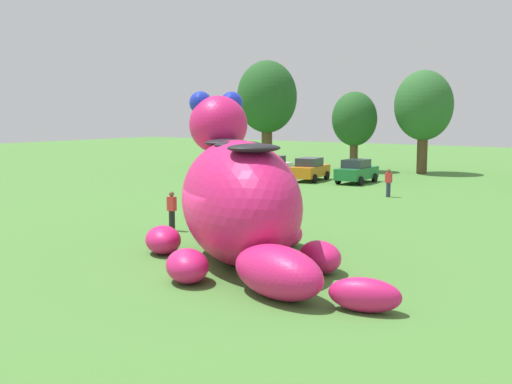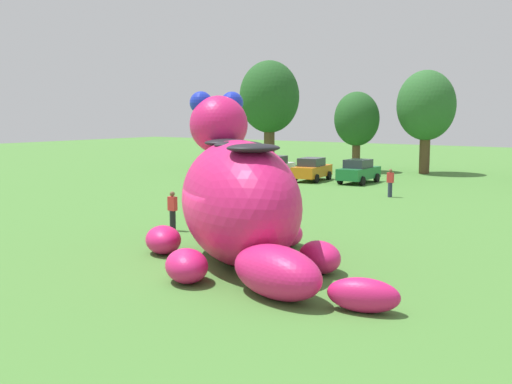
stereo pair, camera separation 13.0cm
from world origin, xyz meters
name	(u,v)px [view 1 (the left image)]	position (x,y,z in m)	size (l,w,h in m)	color
ground_plane	(203,267)	(0.00, 0.00, 0.00)	(160.00, 160.00, 0.00)	#4C8438
giant_inflatable_creature	(240,200)	(0.64, 1.18, 2.14)	(10.93, 8.15, 5.86)	#E01E6B
car_white	(272,167)	(-13.64, 24.92, 0.86)	(2.31, 4.28, 1.72)	white
car_orange	(310,169)	(-10.22, 24.79, 0.86)	(2.36, 4.30, 1.72)	orange
car_green	(357,171)	(-6.69, 25.38, 0.86)	(2.03, 4.15, 1.72)	#1E7238
tree_far_left	(226,121)	(-24.25, 32.91, 4.27)	(3.68, 3.68, 6.53)	brown
tree_left	(267,98)	(-19.55, 32.98, 6.41)	(5.52, 5.52, 9.80)	brown
tree_mid_left	(354,119)	(-10.84, 33.39, 4.46)	(3.84, 3.84, 6.81)	brown
tree_centre_left	(424,106)	(-5.42, 35.09, 5.57)	(4.80, 4.80, 8.52)	brown
spectator_near_inflatable	(257,177)	(-10.14, 17.80, 0.85)	(0.38, 0.26, 1.71)	black
spectator_mid_field	(233,203)	(-4.49, 7.64, 0.85)	(0.38, 0.26, 1.71)	#726656
spectator_by_cars	(189,199)	(-6.99, 7.37, 0.85)	(0.38, 0.26, 1.71)	#726656
spectator_wandering	(388,183)	(-1.83, 19.65, 0.85)	(0.38, 0.26, 1.71)	#2D334C
spectator_far_side	(172,211)	(-5.14, 4.13, 0.85)	(0.38, 0.26, 1.71)	black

